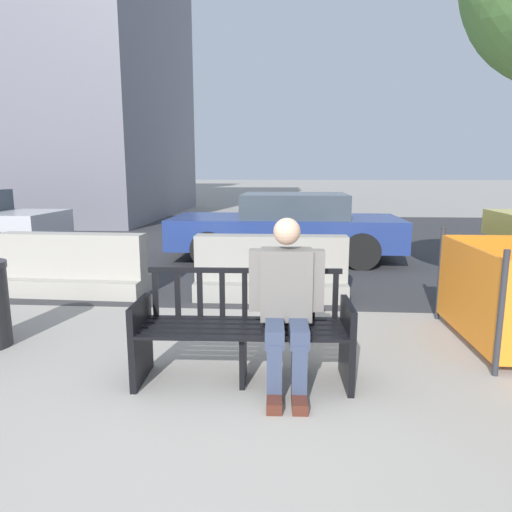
# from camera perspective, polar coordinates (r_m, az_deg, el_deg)

# --- Properties ---
(ground_plane) EXTENTS (200.00, 200.00, 0.00)m
(ground_plane) POSITION_cam_1_polar(r_m,az_deg,el_deg) (3.16, -4.50, -21.28)
(ground_plane) COLOR gray
(street_asphalt) EXTENTS (120.00, 12.00, 0.01)m
(street_asphalt) POSITION_cam_1_polar(r_m,az_deg,el_deg) (11.48, 1.82, 2.15)
(street_asphalt) COLOR #333335
(street_asphalt) RESTS_ON ground
(street_bench) EXTENTS (1.71, 0.58, 0.88)m
(street_bench) POSITION_cam_1_polar(r_m,az_deg,el_deg) (3.68, -1.61, -9.61)
(street_bench) COLOR black
(street_bench) RESTS_ON ground
(seated_person) EXTENTS (0.58, 0.73, 1.31)m
(seated_person) POSITION_cam_1_polar(r_m,az_deg,el_deg) (3.53, 3.82, -5.50)
(seated_person) COLOR #66605B
(seated_person) RESTS_ON ground
(jersey_barrier_centre) EXTENTS (2.01, 0.70, 0.84)m
(jersey_barrier_centre) POSITION_cam_1_polar(r_m,az_deg,el_deg) (6.08, 1.87, -2.09)
(jersey_barrier_centre) COLOR gray
(jersey_barrier_centre) RESTS_ON ground
(jersey_barrier_left) EXTENTS (2.02, 0.75, 0.84)m
(jersey_barrier_left) POSITION_cam_1_polar(r_m,az_deg,el_deg) (6.75, -21.81, -1.58)
(jersey_barrier_left) COLOR #9E998E
(jersey_barrier_left) RESTS_ON ground
(car_sedan_mid) EXTENTS (4.31, 1.95, 1.26)m
(car_sedan_mid) POSITION_cam_1_polar(r_m,az_deg,el_deg) (8.73, 3.92, 3.71)
(car_sedan_mid) COLOR navy
(car_sedan_mid) RESTS_ON ground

